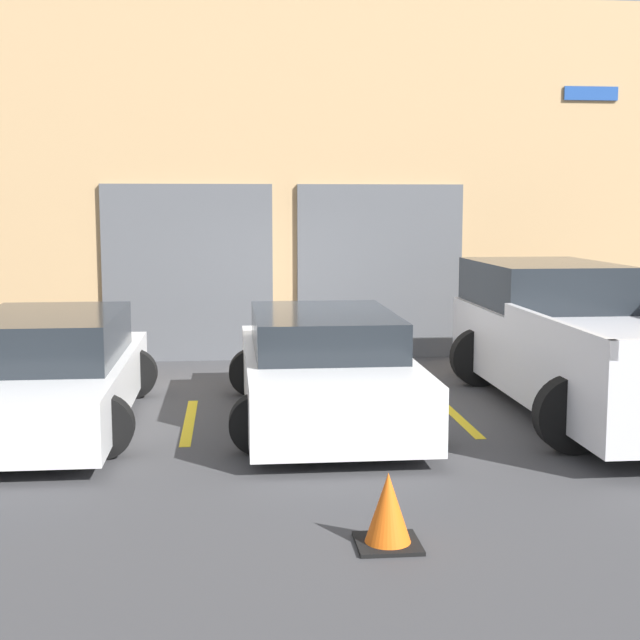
# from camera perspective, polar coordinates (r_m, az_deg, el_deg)

# --- Properties ---
(ground_plane) EXTENTS (28.00, 28.00, 0.00)m
(ground_plane) POSITION_cam_1_polar(r_m,az_deg,el_deg) (11.62, -0.33, -4.97)
(ground_plane) COLOR #3D3D3F
(shophouse_building) EXTENTS (17.42, 0.68, 5.75)m
(shophouse_building) POSITION_cam_1_polar(r_m,az_deg,el_deg) (14.64, -1.59, 8.78)
(shophouse_building) COLOR tan
(shophouse_building) RESTS_ON ground
(pickup_truck) EXTENTS (2.39, 5.49, 1.72)m
(pickup_truck) POSITION_cam_1_polar(r_m,az_deg,el_deg) (11.37, 16.05, -1.36)
(pickup_truck) COLOR silver
(pickup_truck) RESTS_ON ground
(sedan_white) EXTENTS (2.19, 4.52, 1.26)m
(sedan_white) POSITION_cam_1_polar(r_m,az_deg,el_deg) (10.54, -16.97, -3.28)
(sedan_white) COLOR white
(sedan_white) RESTS_ON ground
(sedan_side) EXTENTS (2.22, 4.51, 1.25)m
(sedan_side) POSITION_cam_1_polar(r_m,az_deg,el_deg) (10.39, 0.26, -3.11)
(sedan_side) COLOR white
(sedan_side) RESTS_ON ground
(parking_stripe_left) EXTENTS (0.12, 2.20, 0.01)m
(parking_stripe_left) POSITION_cam_1_polar(r_m,az_deg,el_deg) (10.45, -8.36, -6.43)
(parking_stripe_left) COLOR gold
(parking_stripe_left) RESTS_ON ground
(parking_stripe_centre) EXTENTS (0.12, 2.20, 0.01)m
(parking_stripe_centre) POSITION_cam_1_polar(r_m,az_deg,el_deg) (10.76, 8.65, -6.03)
(parking_stripe_centre) COLOR gold
(parking_stripe_centre) RESTS_ON ground
(traffic_cone) EXTENTS (0.47, 0.47, 0.55)m
(traffic_cone) POSITION_cam_1_polar(r_m,az_deg,el_deg) (6.67, 4.38, -12.16)
(traffic_cone) COLOR black
(traffic_cone) RESTS_ON ground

